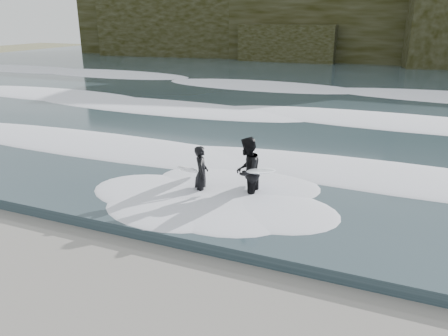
# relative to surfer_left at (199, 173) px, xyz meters

# --- Properties ---
(sea) EXTENTS (90.00, 52.00, 0.30)m
(sea) POSITION_rel_surfer_left_xyz_m (0.92, 23.30, -0.65)
(sea) COLOR #2A3B42
(sea) RESTS_ON ground
(headland) EXTENTS (70.00, 9.00, 10.00)m
(headland) POSITION_rel_surfer_left_xyz_m (0.92, 40.30, 4.20)
(headland) COLOR black
(headland) RESTS_ON ground
(foam_near) EXTENTS (60.00, 3.20, 0.20)m
(foam_near) POSITION_rel_surfer_left_xyz_m (0.92, 3.30, -0.40)
(foam_near) COLOR white
(foam_near) RESTS_ON sea
(foam_mid) EXTENTS (60.00, 4.00, 0.24)m
(foam_mid) POSITION_rel_surfer_left_xyz_m (0.92, 10.30, -0.38)
(foam_mid) COLOR white
(foam_mid) RESTS_ON sea
(foam_far) EXTENTS (60.00, 4.80, 0.30)m
(foam_far) POSITION_rel_surfer_left_xyz_m (0.92, 19.30, -0.35)
(foam_far) COLOR white
(foam_far) RESTS_ON sea
(surfer_left) EXTENTS (1.12, 1.79, 1.59)m
(surfer_left) POSITION_rel_surfer_left_xyz_m (0.00, 0.00, 0.00)
(surfer_left) COLOR black
(surfer_left) RESTS_ON ground
(surfer_right) EXTENTS (1.15, 2.24, 1.89)m
(surfer_right) POSITION_rel_surfer_left_xyz_m (1.37, 0.27, 0.15)
(surfer_right) COLOR black
(surfer_right) RESTS_ON ground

